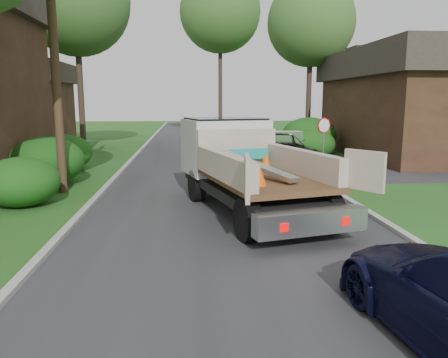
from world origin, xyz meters
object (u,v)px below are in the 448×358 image
stop_sign (324,133)px  house_left_far (12,103)px  tree_left_far (75,1)px  tree_right_far (311,23)px  tree_center_far (220,12)px  house_right (429,102)px  black_pickup (276,153)px  flatbed_truck (239,159)px  utility_pole (54,42)px

stop_sign → house_left_far: house_left_far is taller
tree_left_far → tree_right_far: (15.00, 3.00, -0.50)m
tree_left_far → tree_center_far: (9.50, 13.00, 2.00)m
stop_sign → tree_center_far: 23.15m
stop_sign → house_right: 9.37m
house_left_far → tree_center_far: size_ratio=0.52×
house_left_far → black_pickup: (16.43, -13.24, -2.15)m
black_pickup → house_right: bearing=24.0°
stop_sign → house_right: house_right is taller
stop_sign → flatbed_truck: flatbed_truck is taller
house_left_far → flatbed_truck: bearing=-54.3°
house_left_far → flatbed_truck: 24.04m
flatbed_truck → tree_left_far: bearing=104.7°
tree_right_far → stop_sign: bearing=-101.8°
tree_right_far → black_pickup: 14.31m
house_right → house_left_far: bearing=163.2°
house_left_far → utility_pole: bearing=-64.8°
black_pickup → tree_right_far: bearing=64.4°
stop_sign → house_right: (7.80, 5.00, 1.38)m
house_right → tree_left_far: tree_left_far is taller
house_left_far → tree_left_far: tree_left_far is taller
house_right → tree_center_far: bearing=124.5°
tree_center_far → flatbed_truck: size_ratio=1.94×
tree_center_far → tree_right_far: bearing=-61.2°
flatbed_truck → black_pickup: 6.71m
house_left_far → tree_left_far: (6.00, -5.00, 5.93)m
tree_right_far → black_pickup: tree_right_far is taller
stop_sign → black_pickup: bearing=-174.0°
house_right → utility_pole: bearing=-154.0°
stop_sign → flatbed_truck: size_ratio=0.33×
flatbed_truck → black_pickup: bearing=54.6°
utility_pole → flatbed_truck: 7.47m
tree_right_far → tree_center_far: (-5.50, 10.00, 2.50)m
house_right → flatbed_truck: bearing=-137.4°
house_left_far → flatbed_truck: size_ratio=1.00×
flatbed_truck → house_left_far: bearing=111.5°
stop_sign → utility_pole: size_ratio=0.25×
tree_left_far → tree_right_far: size_ratio=1.06×
stop_sign → tree_left_far: bearing=147.8°
house_left_far → flatbed_truck: (14.01, -19.47, -1.60)m
tree_center_far → flatbed_truck: bearing=-93.1°
house_left_far → black_pickup: house_left_far is taller
stop_sign → house_left_far: size_ratio=0.33×
tree_center_far → black_pickup: bearing=-87.5°
stop_sign → tree_center_far: tree_center_far is taller
stop_sign → utility_pole: bearing=-159.4°
house_left_far → black_pickup: bearing=-38.9°
tree_center_far → house_right: bearing=-55.5°
tree_left_far → tree_center_far: size_ratio=0.84×
tree_left_far → house_right: bearing=-8.3°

